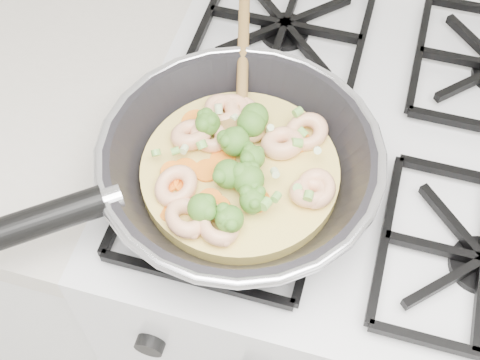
# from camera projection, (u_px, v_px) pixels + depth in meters

# --- Properties ---
(stove) EXTENTS (0.60, 0.60, 0.92)m
(stove) POSITION_uv_depth(u_px,v_px,m) (331.00, 282.00, 1.22)
(stove) COLOR silver
(stove) RESTS_ON ground
(skillet) EXTENTS (0.43, 0.53, 0.10)m
(skillet) POSITION_uv_depth(u_px,v_px,m) (236.00, 165.00, 0.75)
(skillet) COLOR black
(skillet) RESTS_ON stove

